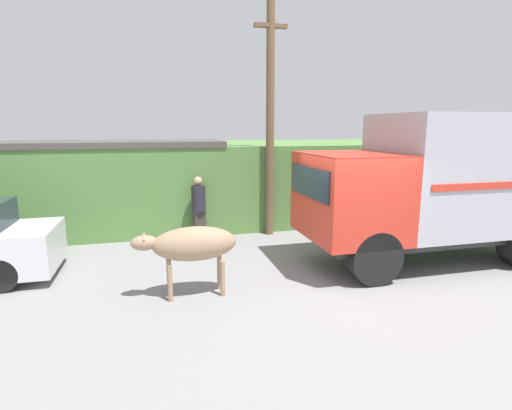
{
  "coord_description": "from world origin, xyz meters",
  "views": [
    {
      "loc": [
        -3.64,
        -6.93,
        3.06
      ],
      "look_at": [
        -1.73,
        0.41,
        1.58
      ],
      "focal_mm": 28.0,
      "sensor_mm": 36.0,
      "label": 1
    }
  ],
  "objects_px": {
    "pedestrian_on_hill": "(199,206)",
    "utility_pole": "(270,116)",
    "brown_cow": "(192,245)",
    "cargo_truck": "(443,182)"
  },
  "relations": [
    {
      "from": "pedestrian_on_hill",
      "to": "utility_pole",
      "type": "distance_m",
      "value": 3.16
    },
    {
      "from": "cargo_truck",
      "to": "utility_pole",
      "type": "relative_size",
      "value": 0.94
    },
    {
      "from": "cargo_truck",
      "to": "utility_pole",
      "type": "xyz_separation_m",
      "value": [
        -3.15,
        3.19,
        1.52
      ]
    },
    {
      "from": "utility_pole",
      "to": "pedestrian_on_hill",
      "type": "bearing_deg",
      "value": -175.36
    },
    {
      "from": "cargo_truck",
      "to": "brown_cow",
      "type": "xyz_separation_m",
      "value": [
        -5.73,
        -0.6,
        -0.86
      ]
    },
    {
      "from": "cargo_truck",
      "to": "utility_pole",
      "type": "distance_m",
      "value": 4.73
    },
    {
      "from": "brown_cow",
      "to": "utility_pole",
      "type": "xyz_separation_m",
      "value": [
        2.58,
        3.79,
        2.39
      ]
    },
    {
      "from": "pedestrian_on_hill",
      "to": "utility_pole",
      "type": "bearing_deg",
      "value": 164.16
    },
    {
      "from": "brown_cow",
      "to": "pedestrian_on_hill",
      "type": "relative_size",
      "value": 1.06
    },
    {
      "from": "brown_cow",
      "to": "cargo_truck",
      "type": "bearing_deg",
      "value": 8.36
    }
  ]
}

